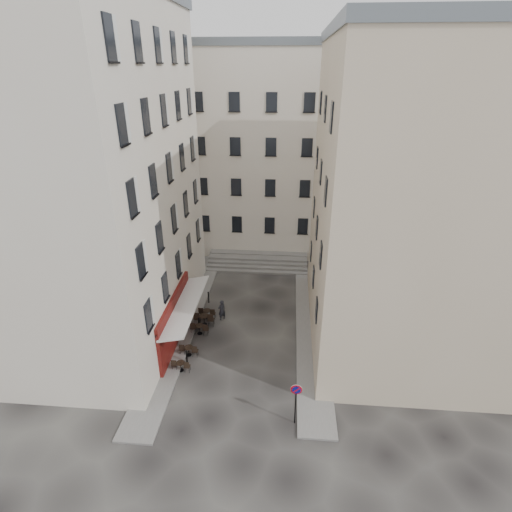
# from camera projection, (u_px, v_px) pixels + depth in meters

# --- Properties ---
(ground) EXTENTS (90.00, 90.00, 0.00)m
(ground) POSITION_uv_depth(u_px,v_px,m) (241.00, 356.00, 25.33)
(ground) COLOR black
(ground) RESTS_ON ground
(sidewalk_left) EXTENTS (2.00, 22.00, 0.12)m
(sidewalk_left) POSITION_uv_depth(u_px,v_px,m) (187.00, 316.00, 29.24)
(sidewalk_left) COLOR slate
(sidewalk_left) RESTS_ON ground
(sidewalk_right) EXTENTS (2.00, 18.00, 0.12)m
(sidewalk_right) POSITION_uv_depth(u_px,v_px,m) (311.00, 330.00, 27.66)
(sidewalk_right) COLOR slate
(sidewalk_right) RESTS_ON ground
(building_left) EXTENTS (12.20, 16.20, 20.60)m
(building_left) POSITION_uv_depth(u_px,v_px,m) (74.00, 180.00, 24.38)
(building_left) COLOR beige
(building_left) RESTS_ON ground
(building_right) EXTENTS (12.20, 14.20, 18.60)m
(building_right) POSITION_uv_depth(u_px,v_px,m) (421.00, 202.00, 23.65)
(building_right) COLOR #BCA98C
(building_right) RESTS_ON ground
(building_back) EXTENTS (18.20, 10.20, 18.60)m
(building_back) POSITION_uv_depth(u_px,v_px,m) (253.00, 150.00, 38.46)
(building_back) COLOR beige
(building_back) RESTS_ON ground
(cafe_storefront) EXTENTS (1.74, 7.30, 3.50)m
(cafe_storefront) POSITION_uv_depth(u_px,v_px,m) (176.00, 319.00, 25.75)
(cafe_storefront) COLOR #480A0B
(cafe_storefront) RESTS_ON ground
(stone_steps) EXTENTS (9.00, 3.15, 0.80)m
(stone_steps) POSITION_uv_depth(u_px,v_px,m) (257.00, 262.00, 36.46)
(stone_steps) COLOR slate
(stone_steps) RESTS_ON ground
(bollard_near) EXTENTS (0.12, 0.12, 0.98)m
(bollard_near) POSITION_uv_depth(u_px,v_px,m) (187.00, 356.00, 24.46)
(bollard_near) COLOR black
(bollard_near) RESTS_ON ground
(bollard_mid) EXTENTS (0.12, 0.12, 0.98)m
(bollard_mid) POSITION_uv_depth(u_px,v_px,m) (199.00, 323.00, 27.60)
(bollard_mid) COLOR black
(bollard_mid) RESTS_ON ground
(bollard_far) EXTENTS (0.12, 0.12, 0.98)m
(bollard_far) POSITION_uv_depth(u_px,v_px,m) (209.00, 297.00, 30.75)
(bollard_far) COLOR black
(bollard_far) RESTS_ON ground
(no_parking_sign) EXTENTS (0.58, 0.10, 2.54)m
(no_parking_sign) POSITION_uv_depth(u_px,v_px,m) (296.00, 397.00, 19.80)
(no_parking_sign) COLOR black
(no_parking_sign) RESTS_ON ground
(bistro_table_a) EXTENTS (1.13, 0.53, 0.79)m
(bistro_table_a) POSITION_uv_depth(u_px,v_px,m) (181.00, 365.00, 23.91)
(bistro_table_a) COLOR black
(bistro_table_a) RESTS_ON ground
(bistro_table_b) EXTENTS (1.18, 0.55, 0.83)m
(bistro_table_b) POSITION_uv_depth(u_px,v_px,m) (189.00, 350.00, 25.17)
(bistro_table_b) COLOR black
(bistro_table_b) RESTS_ON ground
(bistro_table_c) EXTENTS (1.25, 0.59, 0.88)m
(bistro_table_c) POSITION_uv_depth(u_px,v_px,m) (200.00, 328.00, 27.19)
(bistro_table_c) COLOR black
(bistro_table_c) RESTS_ON ground
(bistro_table_d) EXTENTS (1.43, 0.67, 1.00)m
(bistro_table_d) POSITION_uv_depth(u_px,v_px,m) (204.00, 319.00, 28.12)
(bistro_table_d) COLOR black
(bistro_table_d) RESTS_ON ground
(bistro_table_e) EXTENTS (1.22, 0.57, 0.86)m
(bistro_table_e) POSITION_uv_depth(u_px,v_px,m) (207.00, 313.00, 28.90)
(bistro_table_e) COLOR black
(bistro_table_e) RESTS_ON ground
(pedestrian) EXTENTS (0.69, 0.67, 1.60)m
(pedestrian) POSITION_uv_depth(u_px,v_px,m) (222.00, 310.00, 28.59)
(pedestrian) COLOR #222228
(pedestrian) RESTS_ON ground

